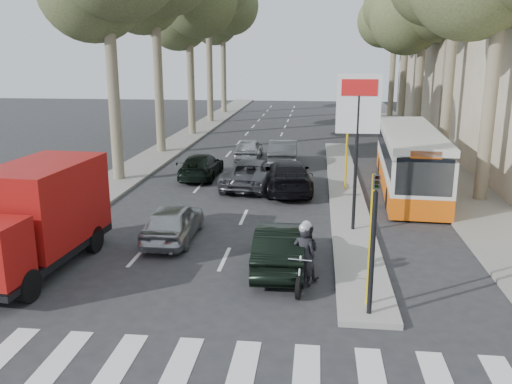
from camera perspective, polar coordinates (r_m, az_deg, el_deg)
ground at (r=15.19m, az=-1.23°, el=-9.95°), size 120.00×120.00×0.00m
sidewalk_right at (r=39.78m, az=16.16°, el=4.89°), size 3.20×70.00×0.12m
median_left at (r=43.31m, az=-6.84°, el=6.10°), size 2.40×64.00×0.12m
traffic_island at (r=25.51m, az=9.35°, el=0.20°), size 1.50×26.00×0.16m
building_far at (r=49.65m, az=23.25°, el=15.32°), size 11.00×20.00×16.00m
billboard at (r=18.93m, az=10.63°, el=6.40°), size 1.50×12.10×5.60m
traffic_light_island at (r=12.86m, az=12.33°, el=-3.04°), size 0.16×0.41×3.60m
tree_l_c at (r=43.08m, az=-6.91°, el=19.36°), size 7.40×7.20×13.71m
tree_l_e at (r=58.82m, az=-3.39°, el=18.77°), size 7.40×7.20×14.49m
tree_r_c at (r=40.60m, az=17.52°, el=18.65°), size 7.40×7.20×13.32m
tree_r_e at (r=56.45m, az=14.66°, el=18.18°), size 7.40×7.20×14.10m
silver_hatchback at (r=18.81m, az=-8.71°, el=-3.09°), size 1.57×3.88×1.32m
dark_hatchback at (r=16.25m, az=2.63°, el=-5.68°), size 1.51×4.19×1.37m
queue_car_a at (r=25.91m, az=-0.29°, el=2.00°), size 2.86×5.20×1.38m
queue_car_b at (r=25.12m, az=3.37°, el=1.69°), size 2.65×5.30×1.48m
queue_car_c at (r=32.71m, az=-0.77°, el=4.54°), size 1.60×3.84×1.30m
queue_car_d at (r=31.09m, az=2.87°, el=4.17°), size 1.70×4.53×1.48m
queue_car_e at (r=28.01m, az=-5.79°, el=2.75°), size 1.78×4.34×1.26m
red_truck at (r=17.16m, az=-22.20°, el=-2.33°), size 2.56×5.94×3.10m
city_bus at (r=26.31m, az=15.83°, el=3.47°), size 3.01×11.02×2.87m
motorcycle at (r=15.14m, az=5.15°, el=-6.66°), size 0.86×2.17×1.85m
pedestrian_near at (r=25.08m, az=18.56°, el=1.40°), size 1.04×0.96×1.63m
pedestrian_far at (r=28.15m, az=19.30°, el=3.01°), size 1.35×1.15×1.93m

